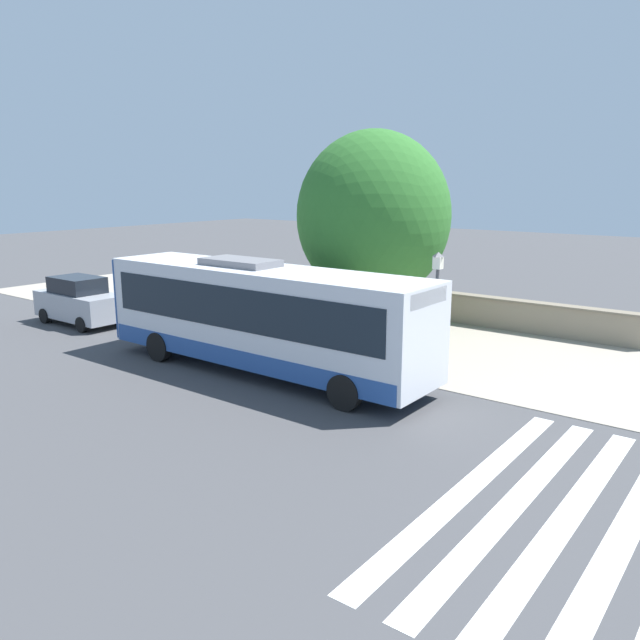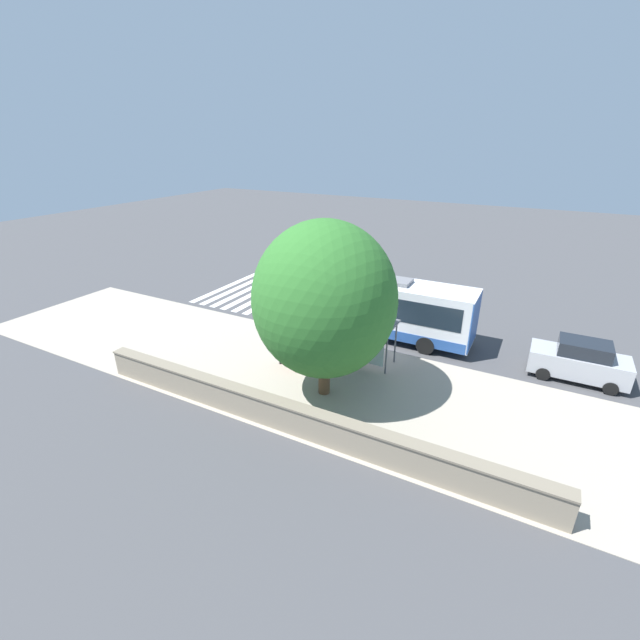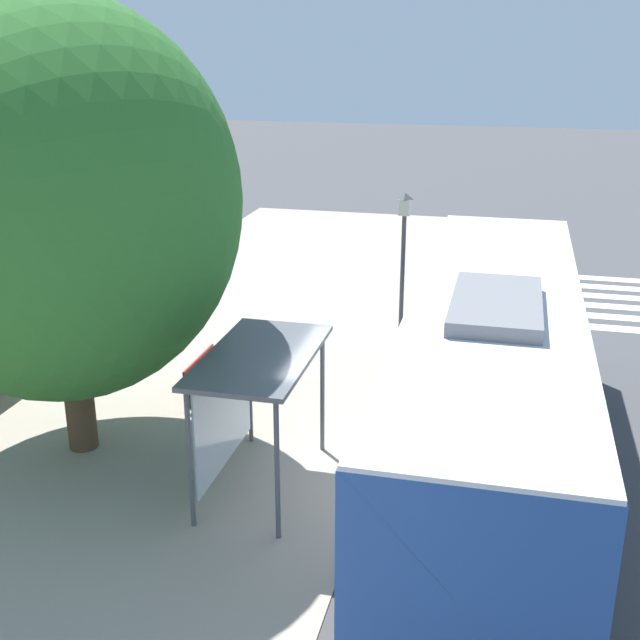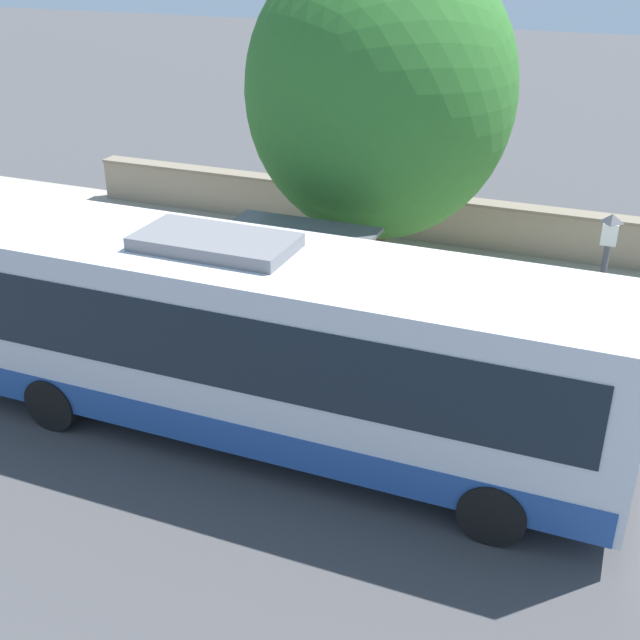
{
  "view_description": "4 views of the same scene",
  "coord_description": "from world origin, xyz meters",
  "px_view_note": "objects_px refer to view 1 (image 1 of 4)",
  "views": [
    {
      "loc": [
        15.98,
        13.8,
        5.96
      ],
      "look_at": [
        0.39,
        1.86,
        1.6
      ],
      "focal_mm": 35.0,
      "sensor_mm": 36.0,
      "label": 1
    },
    {
      "loc": [
        -20.46,
        -7.68,
        10.98
      ],
      "look_at": [
        -1.15,
        2.6,
        1.56
      ],
      "focal_mm": 24.0,
      "sensor_mm": 36.0,
      "label": 2
    },
    {
      "loc": [
        1.98,
        -11.73,
        7.18
      ],
      "look_at": [
        -1.25,
        1.56,
        2.36
      ],
      "focal_mm": 45.0,
      "sensor_mm": 36.0,
      "label": 3
    },
    {
      "loc": [
        12.37,
        5.86,
        8.03
      ],
      "look_at": [
        1.06,
        1.27,
        1.98
      ],
      "focal_mm": 45.0,
      "sensor_mm": 36.0,
      "label": 4
    }
  ],
  "objects_px": {
    "pedestrian": "(410,352)",
    "parked_car_behind_bus": "(80,301)",
    "bus_shelter": "(310,291)",
    "street_lamp_near": "(436,307)",
    "bus": "(261,315)",
    "bench": "(411,332)",
    "shade_tree": "(373,217)"
  },
  "relations": [
    {
      "from": "street_lamp_near",
      "to": "shade_tree",
      "type": "bearing_deg",
      "value": -132.79
    },
    {
      "from": "bus",
      "to": "bench",
      "type": "distance_m",
      "value": 6.41
    },
    {
      "from": "street_lamp_near",
      "to": "parked_car_behind_bus",
      "type": "relative_size",
      "value": 0.92
    },
    {
      "from": "bus",
      "to": "pedestrian",
      "type": "bearing_deg",
      "value": 109.91
    },
    {
      "from": "bus",
      "to": "shade_tree",
      "type": "distance_m",
      "value": 7.79
    },
    {
      "from": "pedestrian",
      "to": "street_lamp_near",
      "type": "bearing_deg",
      "value": 138.75
    },
    {
      "from": "street_lamp_near",
      "to": "bus_shelter",
      "type": "bearing_deg",
      "value": -104.95
    },
    {
      "from": "pedestrian",
      "to": "street_lamp_near",
      "type": "xyz_separation_m",
      "value": [
        -0.56,
        0.49,
        1.33
      ]
    },
    {
      "from": "pedestrian",
      "to": "parked_car_behind_bus",
      "type": "bearing_deg",
      "value": -85.3
    },
    {
      "from": "bus_shelter",
      "to": "bench",
      "type": "relative_size",
      "value": 1.92
    },
    {
      "from": "bus_shelter",
      "to": "street_lamp_near",
      "type": "distance_m",
      "value": 6.21
    },
    {
      "from": "bus",
      "to": "bench",
      "type": "bearing_deg",
      "value": 160.41
    },
    {
      "from": "bus_shelter",
      "to": "shade_tree",
      "type": "distance_m",
      "value": 4.38
    },
    {
      "from": "bus_shelter",
      "to": "shade_tree",
      "type": "bearing_deg",
      "value": 171.98
    },
    {
      "from": "bench",
      "to": "pedestrian",
      "type": "bearing_deg",
      "value": 29.07
    },
    {
      "from": "shade_tree",
      "to": "bench",
      "type": "bearing_deg",
      "value": 62.33
    },
    {
      "from": "bus_shelter",
      "to": "shade_tree",
      "type": "relative_size",
      "value": 0.39
    },
    {
      "from": "pedestrian",
      "to": "shade_tree",
      "type": "relative_size",
      "value": 0.22
    },
    {
      "from": "bench",
      "to": "shade_tree",
      "type": "xyz_separation_m",
      "value": [
        -1.38,
        -2.63,
        4.12
      ]
    },
    {
      "from": "bus",
      "to": "pedestrian",
      "type": "distance_m",
      "value": 4.83
    },
    {
      "from": "bus_shelter",
      "to": "shade_tree",
      "type": "height_order",
      "value": "shade_tree"
    },
    {
      "from": "bus_shelter",
      "to": "bench",
      "type": "distance_m",
      "value": 4.06
    },
    {
      "from": "bus",
      "to": "street_lamp_near",
      "type": "height_order",
      "value": "street_lamp_near"
    },
    {
      "from": "bus",
      "to": "street_lamp_near",
      "type": "xyz_separation_m",
      "value": [
        -2.19,
        4.97,
        0.52
      ]
    },
    {
      "from": "bus_shelter",
      "to": "street_lamp_near",
      "type": "height_order",
      "value": "street_lamp_near"
    },
    {
      "from": "pedestrian",
      "to": "bench",
      "type": "relative_size",
      "value": 1.08
    },
    {
      "from": "bus",
      "to": "pedestrian",
      "type": "height_order",
      "value": "bus"
    },
    {
      "from": "bus",
      "to": "bench",
      "type": "xyz_separation_m",
      "value": [
        -5.9,
        2.1,
        -1.38
      ]
    },
    {
      "from": "pedestrian",
      "to": "parked_car_behind_bus",
      "type": "height_order",
      "value": "parked_car_behind_bus"
    },
    {
      "from": "bus",
      "to": "bus_shelter",
      "type": "bearing_deg",
      "value": -164.94
    },
    {
      "from": "bench",
      "to": "street_lamp_near",
      "type": "bearing_deg",
      "value": 37.73
    },
    {
      "from": "bus",
      "to": "parked_car_behind_bus",
      "type": "distance_m",
      "value": 10.89
    }
  ]
}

